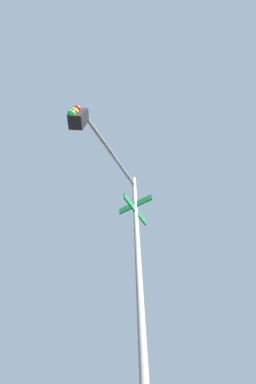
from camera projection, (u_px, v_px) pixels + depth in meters
The scene contains 1 object.
traffic_signal_near at pixel (111, 186), 3.80m from camera, with size 1.98×2.70×6.15m.
Camera 1 is at (-6.55, -4.25, 1.18)m, focal length 16.54 mm.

